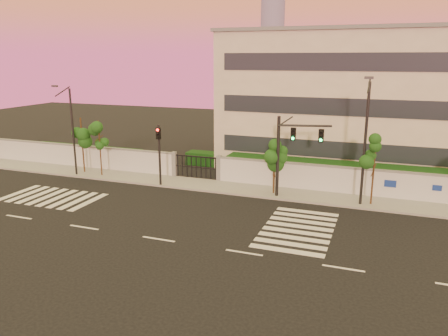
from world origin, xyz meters
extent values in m
plane|color=black|center=(0.00, 0.00, 0.00)|extent=(120.00, 120.00, 0.00)
cube|color=gray|center=(0.00, 10.50, 0.07)|extent=(60.00, 3.00, 0.15)
cube|color=silver|center=(-17.50, 12.00, 1.00)|extent=(25.00, 0.30, 2.00)
cube|color=slate|center=(-17.50, 12.00, 2.06)|extent=(25.00, 0.36, 0.12)
cube|color=silver|center=(14.50, 12.00, 1.00)|extent=(31.00, 0.30, 2.00)
cube|color=slate|center=(14.50, 12.00, 2.06)|extent=(31.00, 0.36, 0.12)
cube|color=slate|center=(-5.00, 12.00, 1.10)|extent=(0.35, 0.35, 2.20)
cube|color=slate|center=(-1.00, 12.00, 1.10)|extent=(0.35, 0.35, 2.20)
cube|color=#12350F|center=(9.00, 14.50, 0.90)|extent=(20.00, 2.00, 1.80)
cube|color=#12350F|center=(-16.00, 14.50, 0.70)|extent=(12.00, 1.80, 1.40)
cube|color=#12350F|center=(-3.00, 17.00, 0.60)|extent=(6.00, 1.50, 1.20)
cube|color=beige|center=(9.00, 22.00, 6.00)|extent=(24.00, 12.00, 12.00)
cube|color=#262D38|center=(9.00, 15.98, 2.50)|extent=(22.00, 0.08, 1.40)
cube|color=#262D38|center=(9.00, 15.98, 6.00)|extent=(22.00, 0.08, 1.40)
cube|color=#262D38|center=(9.00, 15.98, 9.50)|extent=(22.00, 0.08, 1.40)
cube|color=slate|center=(9.00, 22.00, 12.10)|extent=(24.40, 12.40, 0.30)
cube|color=silver|center=(-14.00, 4.00, 0.01)|extent=(0.50, 4.00, 0.02)
cube|color=silver|center=(-13.10, 4.00, 0.01)|extent=(0.50, 4.00, 0.02)
cube|color=silver|center=(-12.20, 4.00, 0.01)|extent=(0.50, 4.00, 0.02)
cube|color=silver|center=(-11.30, 4.00, 0.01)|extent=(0.50, 4.00, 0.02)
cube|color=silver|center=(-10.40, 4.00, 0.01)|extent=(0.50, 4.00, 0.02)
cube|color=silver|center=(-9.50, 4.00, 0.01)|extent=(0.50, 4.00, 0.02)
cube|color=silver|center=(-8.60, 4.00, 0.01)|extent=(0.50, 4.00, 0.02)
cube|color=silver|center=(-7.70, 4.00, 0.01)|extent=(0.50, 4.00, 0.02)
cube|color=silver|center=(7.00, 1.00, 0.01)|extent=(4.00, 0.50, 0.02)
cube|color=silver|center=(7.00, 1.90, 0.01)|extent=(4.00, 0.50, 0.02)
cube|color=silver|center=(7.00, 2.80, 0.01)|extent=(4.00, 0.50, 0.02)
cube|color=silver|center=(7.00, 3.70, 0.01)|extent=(4.00, 0.50, 0.02)
cube|color=silver|center=(7.00, 4.60, 0.01)|extent=(4.00, 0.50, 0.02)
cube|color=silver|center=(7.00, 5.50, 0.01)|extent=(4.00, 0.50, 0.02)
cube|color=silver|center=(7.00, 6.40, 0.01)|extent=(4.00, 0.50, 0.02)
cube|color=silver|center=(7.00, 7.30, 0.01)|extent=(4.00, 0.50, 0.02)
cube|color=silver|center=(-10.00, 0.00, 0.01)|extent=(2.00, 0.15, 0.01)
cube|color=silver|center=(-5.00, 0.00, 0.01)|extent=(2.00, 0.15, 0.01)
cube|color=silver|center=(0.00, 0.00, 0.01)|extent=(2.00, 0.15, 0.01)
cube|color=silver|center=(5.00, 0.00, 0.01)|extent=(2.00, 0.15, 0.01)
cube|color=silver|center=(10.00, 0.00, 0.01)|extent=(2.00, 0.15, 0.01)
cylinder|color=#382314|center=(-12.97, 10.41, 2.44)|extent=(0.13, 0.13, 4.89)
sphere|color=#144513|center=(-12.97, 10.41, 3.91)|extent=(1.18, 1.18, 1.18)
sphere|color=#144513|center=(-12.59, 10.63, 3.18)|extent=(0.90, 0.90, 0.90)
sphere|color=#144513|center=(-13.29, 10.25, 3.42)|extent=(0.86, 0.86, 0.86)
cylinder|color=#382314|center=(-10.93, 10.07, 2.40)|extent=(0.12, 0.12, 4.79)
sphere|color=#144513|center=(-10.93, 10.07, 3.83)|extent=(1.06, 1.06, 1.06)
sphere|color=#144513|center=(-10.59, 10.26, 3.11)|extent=(0.81, 0.81, 0.81)
sphere|color=#144513|center=(-11.22, 9.93, 3.35)|extent=(0.77, 0.77, 0.77)
cylinder|color=#382314|center=(4.01, 10.16, 2.09)|extent=(0.13, 0.13, 4.19)
sphere|color=#144513|center=(4.01, 10.16, 3.35)|extent=(1.19, 1.19, 1.19)
sphere|color=#144513|center=(4.39, 10.38, 2.72)|extent=(0.91, 0.91, 0.91)
sphere|color=#144513|center=(3.69, 10.00, 2.93)|extent=(0.87, 0.87, 0.87)
cylinder|color=#382314|center=(10.84, 10.03, 2.49)|extent=(0.13, 0.13, 4.99)
sphere|color=#144513|center=(10.84, 10.03, 3.99)|extent=(1.18, 1.18, 1.18)
sphere|color=#144513|center=(11.21, 10.25, 3.24)|extent=(0.90, 0.90, 0.90)
sphere|color=#144513|center=(10.52, 9.87, 3.49)|extent=(0.85, 0.85, 0.85)
cylinder|color=black|center=(4.38, 9.64, 2.95)|extent=(0.23, 0.23, 5.90)
cylinder|color=black|center=(6.18, 9.64, 5.33)|extent=(3.55, 1.00, 0.15)
cube|color=black|center=(5.42, 9.59, 4.71)|extent=(0.33, 0.17, 0.86)
sphere|color=#0CF259|center=(5.42, 9.48, 4.44)|extent=(0.19, 0.19, 0.19)
cube|color=black|center=(7.32, 9.59, 4.71)|extent=(0.33, 0.17, 0.86)
sphere|color=#0CF259|center=(7.32, 9.48, 4.44)|extent=(0.19, 0.19, 0.19)
cylinder|color=black|center=(-4.84, 9.20, 2.43)|extent=(0.17, 0.17, 4.87)
cube|color=black|center=(-4.84, 9.15, 4.22)|extent=(0.38, 0.19, 0.97)
sphere|color=red|center=(-4.84, 9.04, 4.52)|extent=(0.22, 0.22, 0.22)
cylinder|color=black|center=(-13.09, 9.51, 3.70)|extent=(0.17, 0.17, 7.39)
cylinder|color=black|center=(-13.09, 8.68, 7.21)|extent=(0.09, 1.77, 0.72)
cube|color=#3F3F44|center=(-13.09, 7.84, 7.67)|extent=(0.46, 0.23, 0.14)
cylinder|color=black|center=(10.16, 9.78, 4.17)|extent=(0.19, 0.19, 8.35)
cylinder|color=black|center=(10.16, 8.84, 8.14)|extent=(0.10, 2.00, 0.81)
cube|color=#3F3F44|center=(10.16, 7.90, 8.66)|extent=(0.52, 0.26, 0.16)
camera|label=1|loc=(11.25, -19.90, 9.82)|focal=35.00mm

